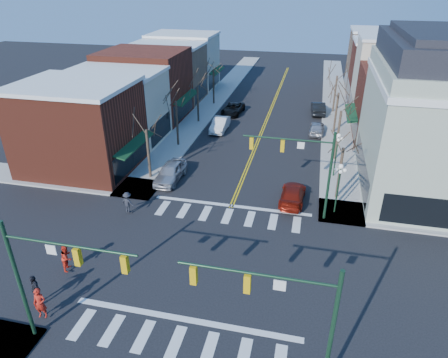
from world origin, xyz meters
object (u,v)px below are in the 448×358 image
Objects in this scene: pedestrian_dark_b at (128,202)px; pedestrian_red_a at (40,303)px; lamppost_midblock at (337,148)px; car_right_mid at (317,128)px; car_left_near at (170,172)px; car_right_near at (293,194)px; car_left_mid at (220,124)px; lamppost_corner at (339,180)px; car_right_far at (318,108)px; car_left_far at (233,109)px; pedestrian_red_b at (67,257)px; pedestrian_dark_a at (35,289)px.

pedestrian_red_a is at bearing 100.76° from pedestrian_dark_b.
lamppost_midblock reaches higher than car_right_mid.
car_right_near is (11.20, -1.40, -0.15)m from car_left_near.
car_right_mid reaches higher than car_right_near.
car_left_near is at bearing -4.91° from car_right_near.
car_left_mid is at bearing -87.31° from pedestrian_dark_b.
car_left_mid is 2.44× the size of pedestrian_red_a.
lamppost_corner is at bearing -50.69° from car_left_mid.
car_right_far is (12.80, 22.89, -0.03)m from car_left_near.
car_right_near is at bearing -61.70° from car_left_far.
lamppost_midblock is 18.99m from pedestrian_dark_b.
car_left_mid reaches higher than car_left_far.
pedestrian_dark_b is at bearing 58.54° from car_right_mid.
car_right_near is 1.12× the size of car_right_mid.
car_right_near is at bearing -122.20° from lamppost_midblock.
pedestrian_red_b is at bearing 62.95° from car_right_far.
car_left_far is 11.50m from car_right_far.
lamppost_midblock is at bearing 90.00° from lamppost_corner.
car_right_near is 2.71× the size of pedestrian_dark_b.
car_left_near is 0.97× the size of car_left_far.
car_left_mid is 6.65m from car_left_far.
pedestrian_dark_a is (-16.77, -20.40, -1.84)m from lamppost_midblock.
car_left_far is 2.87× the size of pedestrian_dark_b.
car_left_far is 12.30m from car_right_mid.
pedestrian_dark_b reaches higher than car_right_far.
car_right_far is at bearing -33.25° from pedestrian_red_b.
pedestrian_red_a is at bearing 65.99° from car_right_far.
car_left_far is 37.68m from pedestrian_red_a.
car_right_mid is 32.23m from pedestrian_red_b.
car_left_far is (-13.00, 16.30, -2.26)m from lamppost_midblock.
lamppost_midblock reaches higher than car_left_far.
pedestrian_red_b reaches higher than pedestrian_dark_b.
pedestrian_dark_a reaches higher than car_right_far.
pedestrian_dark_b is at bearing 23.08° from car_right_near.
car_left_mid reaches higher than car_right_near.
car_right_far is 2.79× the size of pedestrian_dark_b.
car_right_mid is 0.87× the size of car_right_far.
car_left_mid reaches higher than car_right_mid.
lamppost_corner is 17.94m from car_right_mid.
car_left_mid is at bearing 129.29° from lamppost_corner.
car_right_far is 2.54× the size of pedestrian_red_a.
car_right_far is 32.32m from pedestrian_dark_b.
pedestrian_red_b is at bearing -133.89° from lamppost_midblock.
pedestrian_red_b is (-14.90, -36.26, 0.25)m from car_right_far.
lamppost_midblock is 2.26× the size of pedestrian_red_a.
lamppost_midblock is at bearing 84.70° from pedestrian_dark_a.
lamppost_corner is 4.24m from car_right_near.
car_right_near is at bearing 81.52° from car_right_far.
pedestrian_red_b is (-13.30, -11.96, 0.37)m from car_right_near.
lamppost_corner is at bearing -156.54° from pedestrian_dark_b.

